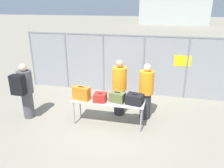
{
  "coord_description": "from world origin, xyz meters",
  "views": [
    {
      "loc": [
        1.48,
        -5.64,
        3.4
      ],
      "look_at": [
        0.01,
        0.55,
        1.05
      ],
      "focal_mm": 35.0,
      "sensor_mm": 36.0,
      "label": 1
    }
  ],
  "objects_px": {
    "security_worker_far": "(146,91)",
    "utility_trailer": "(151,70)",
    "security_worker_near": "(119,87)",
    "suitcase_orange": "(81,93)",
    "traveler_hooded": "(25,90)",
    "inspection_table": "(108,103)",
    "suitcase_red": "(100,97)",
    "suitcase_black": "(135,99)",
    "suitcase_olive": "(117,97)"
  },
  "relations": [
    {
      "from": "suitcase_olive",
      "to": "security_worker_far",
      "type": "xyz_separation_m",
      "value": [
        0.77,
        0.61,
        0.02
      ]
    },
    {
      "from": "security_worker_far",
      "to": "suitcase_black",
      "type": "bearing_deg",
      "value": 61.34
    },
    {
      "from": "suitcase_black",
      "to": "security_worker_near",
      "type": "height_order",
      "value": "security_worker_near"
    },
    {
      "from": "inspection_table",
      "to": "suitcase_red",
      "type": "xyz_separation_m",
      "value": [
        -0.23,
        -0.07,
        0.18
      ]
    },
    {
      "from": "inspection_table",
      "to": "suitcase_orange",
      "type": "relative_size",
      "value": 3.88
    },
    {
      "from": "suitcase_orange",
      "to": "security_worker_far",
      "type": "xyz_separation_m",
      "value": [
        1.82,
        0.69,
        -0.03
      ]
    },
    {
      "from": "suitcase_orange",
      "to": "utility_trailer",
      "type": "distance_m",
      "value": 4.93
    },
    {
      "from": "security_worker_near",
      "to": "utility_trailer",
      "type": "xyz_separation_m",
      "value": [
        0.77,
        3.81,
        -0.51
      ]
    },
    {
      "from": "suitcase_olive",
      "to": "traveler_hooded",
      "type": "relative_size",
      "value": 0.26
    },
    {
      "from": "suitcase_red",
      "to": "security_worker_far",
      "type": "distance_m",
      "value": 1.43
    },
    {
      "from": "security_worker_near",
      "to": "inspection_table",
      "type": "bearing_deg",
      "value": 70.53
    },
    {
      "from": "inspection_table",
      "to": "utility_trailer",
      "type": "relative_size",
      "value": 0.49
    },
    {
      "from": "suitcase_red",
      "to": "suitcase_olive",
      "type": "relative_size",
      "value": 0.79
    },
    {
      "from": "inspection_table",
      "to": "suitcase_red",
      "type": "relative_size",
      "value": 5.77
    },
    {
      "from": "suitcase_olive",
      "to": "security_worker_near",
      "type": "xyz_separation_m",
      "value": [
        -0.07,
        0.69,
        0.05
      ]
    },
    {
      "from": "suitcase_orange",
      "to": "traveler_hooded",
      "type": "xyz_separation_m",
      "value": [
        -1.76,
        -0.16,
        0.02
      ]
    },
    {
      "from": "utility_trailer",
      "to": "suitcase_black",
      "type": "bearing_deg",
      "value": -92.45
    },
    {
      "from": "inspection_table",
      "to": "traveler_hooded",
      "type": "xyz_separation_m",
      "value": [
        -2.55,
        -0.24,
        0.28
      ]
    },
    {
      "from": "suitcase_orange",
      "to": "utility_trailer",
      "type": "relative_size",
      "value": 0.13
    },
    {
      "from": "inspection_table",
      "to": "security_worker_far",
      "type": "height_order",
      "value": "security_worker_far"
    },
    {
      "from": "inspection_table",
      "to": "utility_trailer",
      "type": "xyz_separation_m",
      "value": [
        0.95,
        4.5,
        -0.26
      ]
    },
    {
      "from": "suitcase_black",
      "to": "traveler_hooded",
      "type": "relative_size",
      "value": 0.3
    },
    {
      "from": "suitcase_orange",
      "to": "security_worker_near",
      "type": "relative_size",
      "value": 0.3
    },
    {
      "from": "suitcase_black",
      "to": "security_worker_far",
      "type": "distance_m",
      "value": 0.67
    },
    {
      "from": "inspection_table",
      "to": "suitcase_red",
      "type": "height_order",
      "value": "suitcase_red"
    },
    {
      "from": "suitcase_orange",
      "to": "utility_trailer",
      "type": "xyz_separation_m",
      "value": [
        1.75,
        4.58,
        -0.51
      ]
    },
    {
      "from": "suitcase_orange",
      "to": "suitcase_olive",
      "type": "distance_m",
      "value": 1.06
    },
    {
      "from": "security_worker_near",
      "to": "utility_trailer",
      "type": "height_order",
      "value": "security_worker_near"
    },
    {
      "from": "security_worker_near",
      "to": "suitcase_orange",
      "type": "bearing_deg",
      "value": 33.91
    },
    {
      "from": "inspection_table",
      "to": "suitcase_orange",
      "type": "height_order",
      "value": "suitcase_orange"
    },
    {
      "from": "inspection_table",
      "to": "security_worker_near",
      "type": "relative_size",
      "value": 1.16
    },
    {
      "from": "security_worker_far",
      "to": "utility_trailer",
      "type": "relative_size",
      "value": 0.41
    },
    {
      "from": "inspection_table",
      "to": "suitcase_black",
      "type": "relative_size",
      "value": 4.0
    },
    {
      "from": "suitcase_orange",
      "to": "suitcase_black",
      "type": "relative_size",
      "value": 1.03
    },
    {
      "from": "utility_trailer",
      "to": "inspection_table",
      "type": "bearing_deg",
      "value": -101.97
    },
    {
      "from": "inspection_table",
      "to": "security_worker_near",
      "type": "xyz_separation_m",
      "value": [
        0.19,
        0.69,
        0.25
      ]
    },
    {
      "from": "inspection_table",
      "to": "suitcase_red",
      "type": "distance_m",
      "value": 0.3
    },
    {
      "from": "inspection_table",
      "to": "security_worker_near",
      "type": "distance_m",
      "value": 0.76
    },
    {
      "from": "traveler_hooded",
      "to": "suitcase_black",
      "type": "bearing_deg",
      "value": -9.51
    },
    {
      "from": "inspection_table",
      "to": "suitcase_black",
      "type": "height_order",
      "value": "suitcase_black"
    },
    {
      "from": "traveler_hooded",
      "to": "security_worker_near",
      "type": "xyz_separation_m",
      "value": [
        2.73,
        0.93,
        -0.03
      ]
    },
    {
      "from": "suitcase_black",
      "to": "suitcase_red",
      "type": "bearing_deg",
      "value": -176.53
    },
    {
      "from": "traveler_hooded",
      "to": "inspection_table",
      "type": "bearing_deg",
      "value": -8.13
    },
    {
      "from": "suitcase_red",
      "to": "traveler_hooded",
      "type": "distance_m",
      "value": 2.33
    },
    {
      "from": "suitcase_olive",
      "to": "security_worker_near",
      "type": "bearing_deg",
      "value": 96.22
    },
    {
      "from": "security_worker_far",
      "to": "security_worker_near",
      "type": "bearing_deg",
      "value": -10.84
    },
    {
      "from": "suitcase_red",
      "to": "traveler_hooded",
      "type": "xyz_separation_m",
      "value": [
        -2.32,
        -0.18,
        0.1
      ]
    },
    {
      "from": "suitcase_orange",
      "to": "suitcase_olive",
      "type": "relative_size",
      "value": 1.17
    },
    {
      "from": "suitcase_red",
      "to": "suitcase_olive",
      "type": "xyz_separation_m",
      "value": [
        0.49,
        0.07,
        0.02
      ]
    },
    {
      "from": "suitcase_orange",
      "to": "utility_trailer",
      "type": "bearing_deg",
      "value": 69.15
    }
  ]
}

